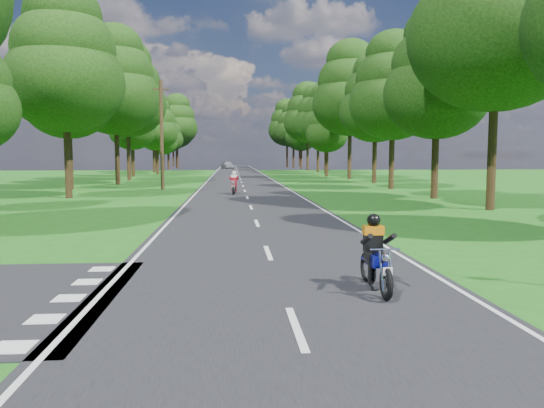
{
  "coord_description": "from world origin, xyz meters",
  "views": [
    {
      "loc": [
        -0.93,
        -11.47,
        2.53
      ],
      "look_at": [
        0.26,
        4.0,
        1.1
      ],
      "focal_mm": 35.0,
      "sensor_mm": 36.0,
      "label": 1
    }
  ],
  "objects": [
    {
      "name": "rider_near_blue",
      "position": [
        1.74,
        -1.93,
        0.73
      ],
      "size": [
        0.57,
        1.71,
        1.42
      ],
      "primitive_type": null,
      "rotation": [
        0.0,
        0.0,
        -0.0
      ],
      "color": "#0B0F81",
      "rests_on": "main_road"
    },
    {
      "name": "treeline",
      "position": [
        1.43,
        60.06,
        8.25
      ],
      "size": [
        40.0,
        115.35,
        14.78
      ],
      "color": "black",
      "rests_on": "ground"
    },
    {
      "name": "ground",
      "position": [
        0.0,
        0.0,
        0.0
      ],
      "size": [
        160.0,
        160.0,
        0.0
      ],
      "primitive_type": "plane",
      "color": "#1B5C15",
      "rests_on": "ground"
    },
    {
      "name": "road_markings",
      "position": [
        -0.14,
        48.13,
        0.02
      ],
      "size": [
        7.4,
        140.0,
        0.01
      ],
      "color": "silver",
      "rests_on": "main_road"
    },
    {
      "name": "rider_far_red",
      "position": [
        -0.77,
        22.91,
        0.77
      ],
      "size": [
        0.73,
        1.84,
        1.5
      ],
      "primitive_type": null,
      "rotation": [
        0.0,
        0.0,
        -0.07
      ],
      "color": "#B80E26",
      "rests_on": "main_road"
    },
    {
      "name": "telegraph_pole",
      "position": [
        -6.0,
        28.0,
        4.07
      ],
      "size": [
        1.2,
        0.26,
        8.0
      ],
      "color": "#382616",
      "rests_on": "ground"
    },
    {
      "name": "main_road",
      "position": [
        0.0,
        50.0,
        0.01
      ],
      "size": [
        7.0,
        140.0,
        0.02
      ],
      "primitive_type": "cube",
      "color": "black",
      "rests_on": "ground"
    },
    {
      "name": "distant_car",
      "position": [
        -1.7,
        88.69,
        0.74
      ],
      "size": [
        2.88,
        4.56,
        1.45
      ],
      "primitive_type": "imported",
      "rotation": [
        0.0,
        0.0,
        0.3
      ],
      "color": "#B2B5BA",
      "rests_on": "main_road"
    }
  ]
}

